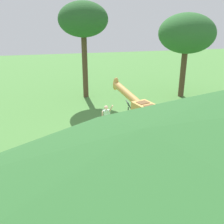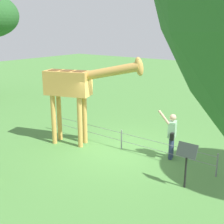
# 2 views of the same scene
# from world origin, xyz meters

# --- Properties ---
(ground_plane) EXTENTS (60.00, 60.00, 0.00)m
(ground_plane) POSITION_xyz_m (0.00, 0.00, 0.00)
(ground_plane) COLOR #4C843D
(giraffe) EXTENTS (3.72, 1.61, 3.43)m
(giraffe) POSITION_xyz_m (-1.68, -0.44, 2.25)
(giraffe) COLOR gold
(giraffe) RESTS_ON ground_plane
(visitor) EXTENTS (0.62, 0.57, 1.73)m
(visitor) POSITION_xyz_m (1.81, 0.53, 0.90)
(visitor) COLOR navy
(visitor) RESTS_ON ground_plane
(ostrich) EXTENTS (0.70, 0.56, 2.25)m
(ostrich) POSITION_xyz_m (-1.67, -4.07, 1.18)
(ostrich) COLOR #CC9E93
(ostrich) RESTS_ON ground_plane
(tree_east) EXTENTS (4.08, 4.08, 6.17)m
(tree_east) POSITION_xyz_m (7.08, -6.37, 4.70)
(tree_east) COLOR brown
(tree_east) RESTS_ON ground_plane
(tree_northeast) EXTENTS (3.52, 3.52, 6.93)m
(tree_northeast) POSITION_xyz_m (8.41, 0.93, 5.62)
(tree_northeast) COLOR brown
(tree_northeast) RESTS_ON ground_plane
(info_sign) EXTENTS (0.56, 0.21, 1.32)m
(info_sign) POSITION_xyz_m (3.00, -1.01, 0.95)
(info_sign) COLOR black
(info_sign) RESTS_ON ground_plane
(wire_fence) EXTENTS (7.05, 0.05, 0.75)m
(wire_fence) POSITION_xyz_m (0.00, 0.15, 0.40)
(wire_fence) COLOR slate
(wire_fence) RESTS_ON ground_plane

